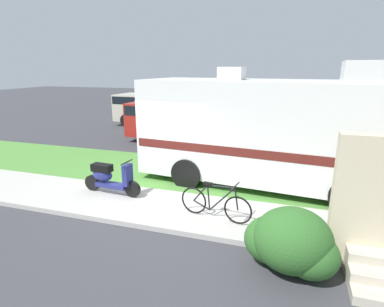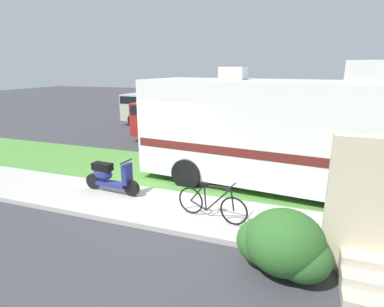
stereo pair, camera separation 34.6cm
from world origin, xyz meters
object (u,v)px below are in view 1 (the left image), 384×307
bicycle (215,203)px  pickup_truck_near (176,122)px  scooter (109,177)px  pickup_truck_far (150,109)px  motorhome_rv (270,129)px

bicycle → pickup_truck_near: size_ratio=0.29×
scooter → pickup_truck_far: pickup_truck_far is taller
scooter → bicycle: (3.07, -0.56, -0.09)m
scooter → bicycle: scooter is taller
pickup_truck_far → motorhome_rv: bearing=-46.7°
motorhome_rv → scooter: size_ratio=4.28×
bicycle → pickup_truck_near: 8.13m
pickup_truck_near → bicycle: bearing=-63.4°
pickup_truck_near → pickup_truck_far: pickup_truck_far is taller
motorhome_rv → bicycle: bearing=-108.2°
motorhome_rv → pickup_truck_far: (-7.62, 8.10, -0.73)m
scooter → pickup_truck_far: 10.97m
motorhome_rv → pickup_truck_near: (-4.55, 4.45, -0.74)m
motorhome_rv → pickup_truck_near: bearing=135.6°
motorhome_rv → pickup_truck_far: motorhome_rv is taller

